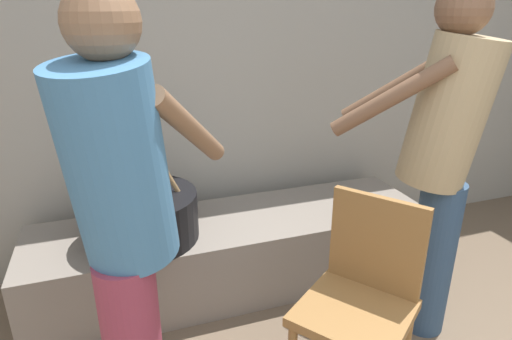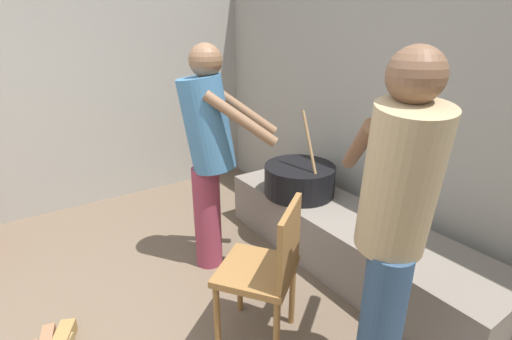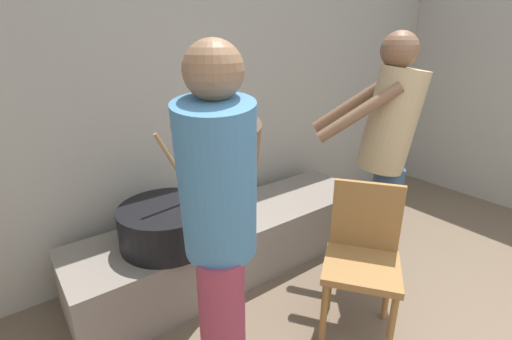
{
  "view_description": "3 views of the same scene",
  "coord_description": "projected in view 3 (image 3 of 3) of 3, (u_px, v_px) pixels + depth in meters",
  "views": [
    {
      "loc": [
        -0.86,
        0.01,
        1.56
      ],
      "look_at": [
        -0.34,
        1.51,
        0.96
      ],
      "focal_mm": 30.37,
      "sensor_mm": 36.0,
      "label": 1
    },
    {
      "loc": [
        1.35,
        0.2,
        1.72
      ],
      "look_at": [
        -0.36,
        1.37,
        0.92
      ],
      "focal_mm": 25.95,
      "sensor_mm": 36.0,
      "label": 2
    },
    {
      "loc": [
        -1.51,
        0.2,
        1.64
      ],
      "look_at": [
        -0.28,
        1.82,
        0.88
      ],
      "focal_mm": 25.31,
      "sensor_mm": 36.0,
      "label": 3
    }
  ],
  "objects": [
    {
      "name": "cooking_pot_main",
      "position": [
        167.0,
        224.0,
        2.2
      ],
      "size": [
        0.58,
        0.58,
        0.7
      ],
      "color": "black",
      "rests_on": "hearth_ledge"
    },
    {
      "name": "block_enclosure_rear",
      "position": [
        221.0,
        100.0,
        2.85
      ],
      "size": [
        5.41,
        0.2,
        2.3
      ],
      "primitive_type": "cube",
      "color": "#9E998E",
      "rests_on": "ground_plane"
    },
    {
      "name": "chair_brown_wood",
      "position": [
        362.0,
        255.0,
        2.0
      ],
      "size": [
        0.56,
        0.56,
        0.88
      ],
      "color": "olive",
      "rests_on": "ground_plane"
    },
    {
      "name": "hearth_ledge",
      "position": [
        233.0,
        241.0,
        2.65
      ],
      "size": [
        2.26,
        0.6,
        0.43
      ],
      "primitive_type": "cube",
      "color": "slate",
      "rests_on": "ground_plane"
    },
    {
      "name": "cook_in_tan_shirt",
      "position": [
        388.0,
        146.0,
        2.34
      ],
      "size": [
        0.73,
        0.68,
        1.66
      ],
      "color": "navy",
      "rests_on": "ground_plane"
    },
    {
      "name": "cook_in_blue_shirt",
      "position": [
        219.0,
        221.0,
        1.44
      ],
      "size": [
        0.65,
        0.73,
        1.63
      ],
      "color": "#8C3347",
      "rests_on": "ground_plane"
    }
  ]
}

